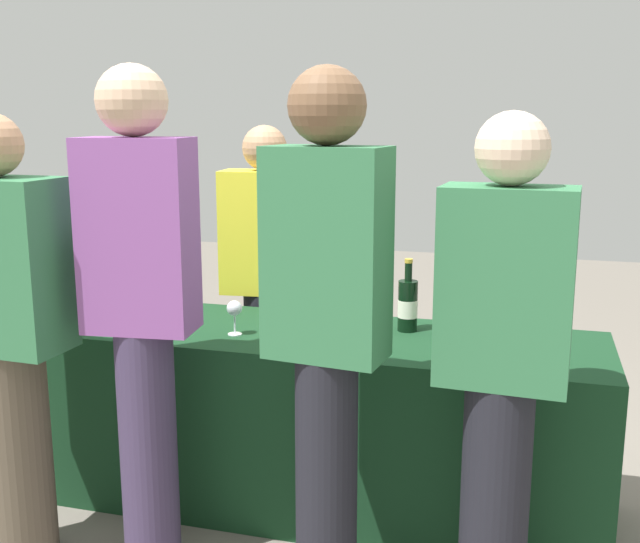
{
  "coord_description": "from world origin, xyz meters",
  "views": [
    {
      "loc": [
        0.79,
        -2.8,
        1.58
      ],
      "look_at": [
        0.0,
        0.0,
        0.98
      ],
      "focal_mm": 42.71,
      "sensor_mm": 36.0,
      "label": 1
    }
  ],
  "objects_px": {
    "wine_glass_4": "(369,323)",
    "wine_glass_5": "(507,332)",
    "wine_glass_0": "(141,303)",
    "guest_2": "(327,323)",
    "wine_glass_1": "(234,310)",
    "wine_glass_2": "(298,313)",
    "wine_bottle_1": "(324,297)",
    "server_pouring": "(266,278)",
    "wine_bottle_2": "(408,305)",
    "wine_bottle_3": "(452,307)",
    "guest_0": "(7,331)",
    "wine_glass_3": "(323,313)",
    "guest_1": "(141,299)",
    "guest_3": "(502,358)",
    "wine_bottle_0": "(130,286)"
  },
  "relations": [
    {
      "from": "wine_glass_4",
      "to": "wine_glass_5",
      "type": "relative_size",
      "value": 1.06
    },
    {
      "from": "wine_glass_0",
      "to": "guest_2",
      "type": "bearing_deg",
      "value": -29.26
    },
    {
      "from": "wine_glass_1",
      "to": "wine_glass_2",
      "type": "distance_m",
      "value": 0.25
    },
    {
      "from": "wine_bottle_1",
      "to": "wine_glass_5",
      "type": "bearing_deg",
      "value": -17.56
    },
    {
      "from": "wine_glass_5",
      "to": "server_pouring",
      "type": "bearing_deg",
      "value": 151.56
    },
    {
      "from": "wine_bottle_2",
      "to": "server_pouring",
      "type": "distance_m",
      "value": 0.83
    },
    {
      "from": "wine_bottle_3",
      "to": "wine_glass_0",
      "type": "relative_size",
      "value": 2.13
    },
    {
      "from": "guest_0",
      "to": "guest_2",
      "type": "bearing_deg",
      "value": 3.43
    },
    {
      "from": "wine_glass_3",
      "to": "guest_2",
      "type": "bearing_deg",
      "value": -73.56
    },
    {
      "from": "guest_1",
      "to": "wine_bottle_1",
      "type": "bearing_deg",
      "value": 50.75
    },
    {
      "from": "wine_glass_1",
      "to": "guest_1",
      "type": "bearing_deg",
      "value": -108.81
    },
    {
      "from": "guest_0",
      "to": "guest_3",
      "type": "xyz_separation_m",
      "value": [
        1.67,
        0.1,
        0.02
      ]
    },
    {
      "from": "wine_bottle_2",
      "to": "wine_glass_2",
      "type": "bearing_deg",
      "value": -152.62
    },
    {
      "from": "guest_1",
      "to": "wine_glass_1",
      "type": "bearing_deg",
      "value": 65.01
    },
    {
      "from": "wine_bottle_0",
      "to": "guest_1",
      "type": "xyz_separation_m",
      "value": [
        0.41,
        -0.63,
        0.11
      ]
    },
    {
      "from": "wine_glass_1",
      "to": "wine_glass_2",
      "type": "bearing_deg",
      "value": 8.35
    },
    {
      "from": "wine_bottle_0",
      "to": "wine_glass_2",
      "type": "bearing_deg",
      "value": -10.31
    },
    {
      "from": "wine_bottle_0",
      "to": "guest_0",
      "type": "distance_m",
      "value": 0.73
    },
    {
      "from": "wine_bottle_0",
      "to": "wine_bottle_3",
      "type": "relative_size",
      "value": 1.1
    },
    {
      "from": "wine_bottle_0",
      "to": "wine_bottle_1",
      "type": "distance_m",
      "value": 0.86
    },
    {
      "from": "wine_glass_0",
      "to": "guest_1",
      "type": "distance_m",
      "value": 0.51
    },
    {
      "from": "wine_bottle_3",
      "to": "server_pouring",
      "type": "xyz_separation_m",
      "value": [
        -0.91,
        0.38,
        -0.02
      ]
    },
    {
      "from": "guest_2",
      "to": "server_pouring",
      "type": "bearing_deg",
      "value": 124.94
    },
    {
      "from": "wine_glass_2",
      "to": "guest_2",
      "type": "relative_size",
      "value": 0.08
    },
    {
      "from": "wine_glass_0",
      "to": "guest_3",
      "type": "bearing_deg",
      "value": -16.55
    },
    {
      "from": "wine_glass_5",
      "to": "guest_3",
      "type": "xyz_separation_m",
      "value": [
        -0.0,
        -0.45,
        0.05
      ]
    },
    {
      "from": "wine_bottle_3",
      "to": "server_pouring",
      "type": "distance_m",
      "value": 0.99
    },
    {
      "from": "wine_glass_3",
      "to": "guest_2",
      "type": "height_order",
      "value": "guest_2"
    },
    {
      "from": "wine_bottle_1",
      "to": "wine_glass_4",
      "type": "distance_m",
      "value": 0.36
    },
    {
      "from": "wine_glass_2",
      "to": "server_pouring",
      "type": "distance_m",
      "value": 0.67
    },
    {
      "from": "wine_bottle_2",
      "to": "guest_1",
      "type": "height_order",
      "value": "guest_1"
    },
    {
      "from": "wine_glass_2",
      "to": "guest_1",
      "type": "relative_size",
      "value": 0.08
    },
    {
      "from": "wine_glass_4",
      "to": "guest_3",
      "type": "distance_m",
      "value": 0.66
    },
    {
      "from": "wine_glass_0",
      "to": "wine_glass_4",
      "type": "relative_size",
      "value": 1.1
    },
    {
      "from": "wine_glass_2",
      "to": "guest_3",
      "type": "height_order",
      "value": "guest_3"
    },
    {
      "from": "wine_bottle_1",
      "to": "guest_0",
      "type": "height_order",
      "value": "guest_0"
    },
    {
      "from": "server_pouring",
      "to": "wine_bottle_3",
      "type": "bearing_deg",
      "value": 150.92
    },
    {
      "from": "wine_bottle_0",
      "to": "guest_2",
      "type": "xyz_separation_m",
      "value": [
        1.08,
        -0.72,
        0.1
      ]
    },
    {
      "from": "wine_glass_2",
      "to": "server_pouring",
      "type": "height_order",
      "value": "server_pouring"
    },
    {
      "from": "wine_bottle_2",
      "to": "guest_1",
      "type": "relative_size",
      "value": 0.17
    },
    {
      "from": "wine_bottle_0",
      "to": "wine_bottle_1",
      "type": "bearing_deg",
      "value": 3.86
    },
    {
      "from": "wine_glass_2",
      "to": "wine_glass_4",
      "type": "bearing_deg",
      "value": -10.9
    },
    {
      "from": "guest_3",
      "to": "wine_glass_5",
      "type": "bearing_deg",
      "value": 93.56
    },
    {
      "from": "wine_bottle_1",
      "to": "guest_3",
      "type": "bearing_deg",
      "value": -42.77
    },
    {
      "from": "server_pouring",
      "to": "guest_3",
      "type": "height_order",
      "value": "guest_3"
    },
    {
      "from": "wine_glass_0",
      "to": "server_pouring",
      "type": "height_order",
      "value": "server_pouring"
    },
    {
      "from": "server_pouring",
      "to": "wine_glass_5",
      "type": "bearing_deg",
      "value": 145.37
    },
    {
      "from": "wine_glass_0",
      "to": "guest_2",
      "type": "xyz_separation_m",
      "value": [
        0.92,
        -0.51,
        0.12
      ]
    },
    {
      "from": "wine_glass_1",
      "to": "guest_0",
      "type": "relative_size",
      "value": 0.09
    },
    {
      "from": "wine_glass_2",
      "to": "wine_glass_3",
      "type": "distance_m",
      "value": 0.1
    }
  ]
}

